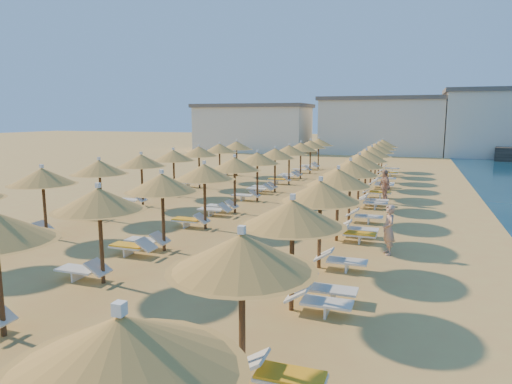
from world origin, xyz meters
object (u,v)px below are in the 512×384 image
at_px(parasol_row_east, 355,165).
at_px(beachgoer_c, 384,187).
at_px(parasol_row_west, 247,162).
at_px(beachgoer_a, 389,230).

distance_m(parasol_row_east, beachgoer_c, 3.91).
relative_size(parasol_row_west, beachgoer_a, 22.76).
bearing_deg(beachgoer_c, parasol_row_east, -49.86).
relative_size(beachgoer_c, beachgoer_a, 1.08).
bearing_deg(parasol_row_east, beachgoer_a, -72.51).
height_order(parasol_row_west, beachgoer_c, parasol_row_west).
bearing_deg(beachgoer_c, parasol_row_west, -93.77).
bearing_deg(parasol_row_east, beachgoer_c, 70.17).
distance_m(parasol_row_west, beachgoer_c, 7.84).
relative_size(parasol_row_west, beachgoer_c, 21.10).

